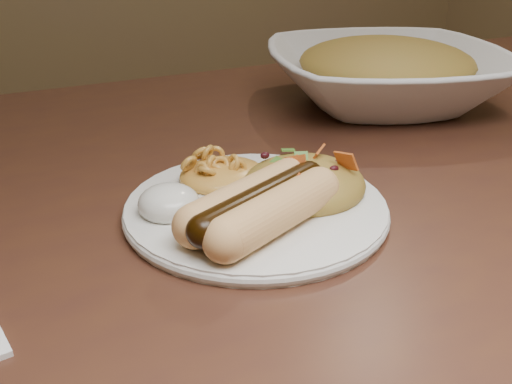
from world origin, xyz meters
name	(u,v)px	position (x,y,z in m)	size (l,w,h in m)	color
table	(273,280)	(0.00, 0.00, 0.66)	(1.60, 0.90, 0.75)	#432415
plate	(256,209)	(-0.03, -0.03, 0.76)	(0.22, 0.22, 0.01)	silver
hotdog	(261,204)	(-0.04, -0.06, 0.78)	(0.12, 0.11, 0.03)	#ECAC61
mac_and_cheese	(223,164)	(-0.04, 0.03, 0.78)	(0.08, 0.07, 0.03)	gold
sour_cream	(168,195)	(-0.10, -0.01, 0.78)	(0.05, 0.05, 0.03)	silver
taco_salad	(304,172)	(0.02, -0.02, 0.78)	(0.11, 0.10, 0.05)	#CD6328
serving_bowl	(385,77)	(0.26, 0.19, 0.79)	(0.30, 0.30, 0.07)	silver
bowl_filling	(386,67)	(0.26, 0.19, 0.80)	(0.23, 0.23, 0.06)	#CD6328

